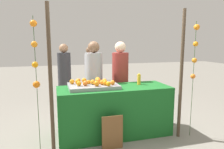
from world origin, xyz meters
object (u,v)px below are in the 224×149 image
stall_counter (114,111)px  orange_1 (93,82)px  chalkboard_sign (112,133)px  vendor_left (94,86)px  vendor_right (120,85)px  orange_0 (97,84)px  juice_bottle (139,79)px

stall_counter → orange_1: (-0.38, 0.03, 0.54)m
chalkboard_sign → stall_counter: bearing=70.1°
vendor_left → vendor_right: vendor_left is taller
orange_0 → orange_1: 0.16m
orange_1 → vendor_left: bearing=76.7°
vendor_left → vendor_right: 0.55m
chalkboard_sign → orange_1: bearing=109.5°
chalkboard_sign → orange_0: bearing=112.2°
stall_counter → chalkboard_sign: 0.57m
juice_bottle → chalkboard_sign: (-0.69, -0.60, -0.71)m
orange_0 → vendor_left: (0.10, 0.71, -0.20)m
orange_0 → chalkboard_sign: orange_0 is taller
orange_1 → stall_counter: bearing=-4.7°
stall_counter → juice_bottle: 0.74m
vendor_left → vendor_right: size_ratio=1.00×
vendor_right → juice_bottle: bearing=-68.3°
juice_bottle → vendor_right: (-0.20, 0.50, -0.19)m
orange_0 → vendor_left: size_ratio=0.05×
chalkboard_sign → vendor_right: size_ratio=0.33×
orange_0 → juice_bottle: (0.85, 0.21, -0.01)m
orange_1 → orange_0: bearing=-77.5°
orange_0 → stall_counter: bearing=20.3°
chalkboard_sign → vendor_right: (0.49, 1.10, 0.51)m
orange_1 → chalkboard_sign: (0.19, -0.54, -0.71)m
orange_1 → juice_bottle: bearing=3.5°
orange_0 → vendor_right: 0.99m
orange_1 → chalkboard_sign: bearing=-70.5°
juice_bottle → vendor_right: size_ratio=0.12×
orange_0 → vendor_right: bearing=48.0°
stall_counter → vendor_left: bearing=112.8°
orange_0 → vendor_left: 0.75m
orange_1 → juice_bottle: (0.88, 0.05, -0.01)m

